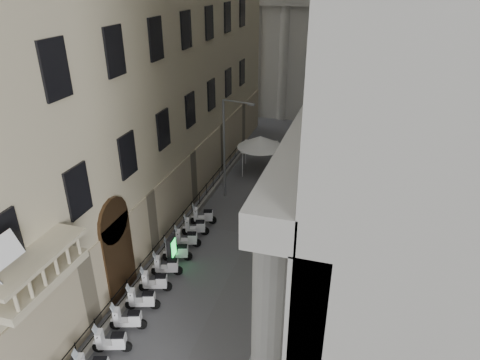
# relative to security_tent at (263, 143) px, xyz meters

# --- Properties ---
(iron_fence) EXTENTS (0.30, 28.00, 1.40)m
(iron_fence) POSITION_rel_security_tent_xyz_m (-2.72, -10.59, -2.59)
(iron_fence) COLOR black
(iron_fence) RESTS_ON ground
(blue_awning) EXTENTS (1.60, 3.00, 3.00)m
(blue_awning) POSITION_rel_security_tent_xyz_m (5.73, -2.59, -2.59)
(blue_awning) COLOR navy
(blue_awning) RESTS_ON ground
(scooter_3) EXTENTS (1.50, 0.96, 1.50)m
(scooter_3) POSITION_rel_security_tent_xyz_m (-1.75, -20.19, -2.59)
(scooter_3) COLOR white
(scooter_3) RESTS_ON ground
(scooter_4) EXTENTS (1.50, 0.96, 1.50)m
(scooter_4) POSITION_rel_security_tent_xyz_m (-1.75, -18.80, -2.59)
(scooter_4) COLOR white
(scooter_4) RESTS_ON ground
(scooter_5) EXTENTS (1.50, 0.96, 1.50)m
(scooter_5) POSITION_rel_security_tent_xyz_m (-1.75, -17.41, -2.59)
(scooter_5) COLOR white
(scooter_5) RESTS_ON ground
(scooter_6) EXTENTS (1.50, 0.96, 1.50)m
(scooter_6) POSITION_rel_security_tent_xyz_m (-1.75, -16.02, -2.59)
(scooter_6) COLOR white
(scooter_6) RESTS_ON ground
(scooter_7) EXTENTS (1.50, 0.96, 1.50)m
(scooter_7) POSITION_rel_security_tent_xyz_m (-1.75, -14.62, -2.59)
(scooter_7) COLOR white
(scooter_7) RESTS_ON ground
(scooter_8) EXTENTS (1.50, 0.96, 1.50)m
(scooter_8) POSITION_rel_security_tent_xyz_m (-1.75, -13.23, -2.59)
(scooter_8) COLOR white
(scooter_8) RESTS_ON ground
(scooter_9) EXTENTS (1.50, 0.96, 1.50)m
(scooter_9) POSITION_rel_security_tent_xyz_m (-1.75, -11.84, -2.59)
(scooter_9) COLOR white
(scooter_9) RESTS_ON ground
(scooter_10) EXTENTS (1.50, 0.96, 1.50)m
(scooter_10) POSITION_rel_security_tent_xyz_m (-1.75, -10.45, -2.59)
(scooter_10) COLOR white
(scooter_10) RESTS_ON ground
(scooter_11) EXTENTS (1.50, 0.96, 1.50)m
(scooter_11) POSITION_rel_security_tent_xyz_m (-1.75, -9.05, -2.59)
(scooter_11) COLOR white
(scooter_11) RESTS_ON ground
(barrier_2) EXTENTS (0.60, 2.40, 1.10)m
(barrier_2) POSITION_rel_security_tent_xyz_m (4.43, -18.51, -2.59)
(barrier_2) COLOR #A6A9AE
(barrier_2) RESTS_ON ground
(barrier_3) EXTENTS (0.60, 2.40, 1.10)m
(barrier_3) POSITION_rel_security_tent_xyz_m (4.43, -16.01, -2.59)
(barrier_3) COLOR #A6A9AE
(barrier_3) RESTS_ON ground
(barrier_4) EXTENTS (0.60, 2.40, 1.10)m
(barrier_4) POSITION_rel_security_tent_xyz_m (4.43, -13.51, -2.59)
(barrier_4) COLOR #A6A9AE
(barrier_4) RESTS_ON ground
(barrier_5) EXTENTS (0.60, 2.40, 1.10)m
(barrier_5) POSITION_rel_security_tent_xyz_m (4.43, -11.01, -2.59)
(barrier_5) COLOR #A6A9AE
(barrier_5) RESTS_ON ground
(barrier_6) EXTENTS (0.60, 2.40, 1.10)m
(barrier_6) POSITION_rel_security_tent_xyz_m (4.43, -8.51, -2.59)
(barrier_6) COLOR #A6A9AE
(barrier_6) RESTS_ON ground
(barrier_7) EXTENTS (0.60, 2.40, 1.10)m
(barrier_7) POSITION_rel_security_tent_xyz_m (4.43, -6.01, -2.59)
(barrier_7) COLOR #A6A9AE
(barrier_7) RESTS_ON ground
(barrier_8) EXTENTS (0.60, 2.40, 1.10)m
(barrier_8) POSITION_rel_security_tent_xyz_m (4.43, -3.51, -2.59)
(barrier_8) COLOR #A6A9AE
(barrier_8) RESTS_ON ground
(barrier_9) EXTENTS (0.60, 2.40, 1.10)m
(barrier_9) POSITION_rel_security_tent_xyz_m (4.43, -1.01, -2.59)
(barrier_9) COLOR #A6A9AE
(barrier_9) RESTS_ON ground
(security_tent) EXTENTS (3.82, 3.82, 3.10)m
(security_tent) POSITION_rel_security_tent_xyz_m (0.00, 0.00, 0.00)
(security_tent) COLOR white
(security_tent) RESTS_ON ground
(street_lamp) EXTENTS (2.40, 0.61, 7.41)m
(street_lamp) POSITION_rel_security_tent_xyz_m (-1.41, -4.89, 1.78)
(street_lamp) COLOR gray
(street_lamp) RESTS_ON ground
(info_kiosk) EXTENTS (0.34, 0.87, 1.81)m
(info_kiosk) POSITION_rel_security_tent_xyz_m (-1.90, -13.61, -1.68)
(info_kiosk) COLOR black
(info_kiosk) RESTS_ON ground
(pedestrian_a) EXTENTS (0.70, 0.50, 1.82)m
(pedestrian_a) POSITION_rel_security_tent_xyz_m (2.00, -5.16, -1.68)
(pedestrian_a) COLOR black
(pedestrian_a) RESTS_ON ground
(pedestrian_b) EXTENTS (1.07, 0.90, 1.93)m
(pedestrian_b) POSITION_rel_security_tent_xyz_m (4.58, 5.95, -1.63)
(pedestrian_b) COLOR black
(pedestrian_b) RESTS_ON ground
(pedestrian_c) EXTENTS (1.07, 1.00, 1.83)m
(pedestrian_c) POSITION_rel_security_tent_xyz_m (1.73, 6.96, -1.68)
(pedestrian_c) COLOR black
(pedestrian_c) RESTS_ON ground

